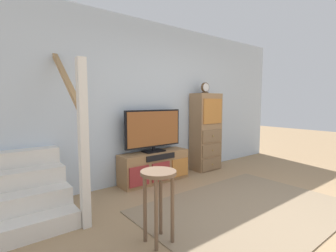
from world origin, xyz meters
name	(u,v)px	position (x,y,z in m)	size (l,w,h in m)	color
ground_plane	(294,228)	(0.00, 0.00, 0.00)	(20.00, 20.00, 0.00)	#997A56
back_wall	(159,102)	(0.00, 2.46, 1.35)	(6.40, 0.12, 2.70)	silver
area_rug	(246,208)	(0.00, 0.60, 0.01)	(2.60, 1.80, 0.01)	#847056
media_console	(155,167)	(-0.30, 2.19, 0.26)	(1.23, 0.38, 0.51)	#997047
television	(154,130)	(-0.30, 2.22, 0.89)	(1.06, 0.22, 0.71)	black
side_cabinet	(206,132)	(0.95, 2.20, 0.75)	(0.58, 0.38, 1.51)	#93704C
desk_clock	(205,88)	(0.89, 2.19, 1.61)	(0.18, 0.08, 0.21)	#4C3823
staircase	(22,183)	(-2.24, 2.20, 0.37)	(1.00, 1.36, 2.20)	silver
bar_stool_near	(158,189)	(-1.30, 0.68, 0.52)	(0.34, 0.34, 0.70)	brown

